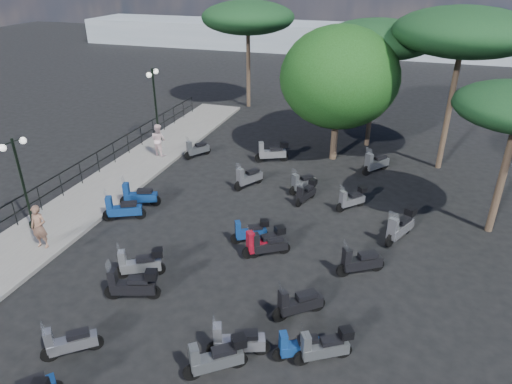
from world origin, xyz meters
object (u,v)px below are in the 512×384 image
(scooter_2, at_px, (140,264))
(scooter_26, at_px, (352,199))
(lamp_post_2, at_px, (155,101))
(pedestrian_far, at_px, (158,140))
(lamp_post_1, at_px, (22,178))
(scooter_14, at_px, (303,183))
(scooter_23, at_px, (324,347))
(scooter_3, at_px, (123,210))
(scooter_7, at_px, (70,343))
(scooter_18, at_px, (265,242))
(scooter_9, at_px, (272,152))
(scooter_5, at_px, (197,149))
(scooter_22, at_px, (299,347))
(pine_1, at_px, (464,32))
(scooter_4, at_px, (139,196))
(scooter_16, at_px, (298,303))
(scooter_12, at_px, (237,342))
(scooter_17, at_px, (268,245))
(scooter_19, at_px, (306,193))
(scooter_8, at_px, (248,178))
(pine_0, at_px, (379,39))
(scooter_1, at_px, (132,285))
(scooter_24, at_px, (360,262))
(woman, at_px, (39,227))
(broadleaf_tree, at_px, (339,78))
(scooter_13, at_px, (251,232))
(scooter_25, at_px, (400,227))
(pine_2, at_px, (248,18))

(scooter_2, height_order, scooter_26, scooter_2)
(lamp_post_2, xyz_separation_m, pedestrian_far, (1.10, -1.92, -1.55))
(lamp_post_1, bearing_deg, scooter_14, 43.95)
(pedestrian_far, distance_m, scooter_23, 16.05)
(scooter_14, bearing_deg, scooter_3, 72.14)
(scooter_7, bearing_deg, scooter_2, -38.48)
(scooter_18, bearing_deg, pedestrian_far, 7.38)
(scooter_7, bearing_deg, scooter_9, -44.46)
(scooter_5, distance_m, scooter_18, 10.05)
(scooter_5, bearing_deg, scooter_22, 158.83)
(scooter_22, xyz_separation_m, pine_1, (4.00, 14.91, 6.33))
(scooter_4, distance_m, scooter_16, 9.46)
(scooter_12, distance_m, scooter_17, 4.84)
(scooter_19, bearing_deg, pine_1, -114.03)
(pedestrian_far, xyz_separation_m, scooter_8, (5.83, -2.03, -0.54))
(scooter_3, xyz_separation_m, pine_0, (8.72, 12.08, 5.47))
(lamp_post_1, distance_m, scooter_22, 12.16)
(lamp_post_1, relative_size, scooter_1, 2.17)
(scooter_5, height_order, scooter_7, scooter_5)
(scooter_2, height_order, scooter_23, scooter_2)
(scooter_9, bearing_deg, scooter_1, 149.86)
(scooter_3, distance_m, scooter_22, 9.98)
(scooter_14, bearing_deg, scooter_16, 137.15)
(scooter_5, bearing_deg, lamp_post_1, 105.64)
(scooter_4, height_order, scooter_24, scooter_4)
(pedestrian_far, relative_size, scooter_17, 1.25)
(scooter_12, xyz_separation_m, scooter_14, (-0.52, 10.29, -0.03))
(woman, xyz_separation_m, scooter_8, (5.51, 7.41, -0.51))
(scooter_23, distance_m, broadleaf_tree, 14.94)
(scooter_12, xyz_separation_m, scooter_22, (1.62, 0.41, -0.06))
(scooter_2, xyz_separation_m, scooter_26, (6.17, 7.03, -0.04))
(scooter_13, height_order, scooter_14, scooter_14)
(lamp_post_1, xyz_separation_m, scooter_18, (9.26, 1.23, -1.77))
(scooter_19, bearing_deg, scooter_12, 110.87)
(scooter_5, bearing_deg, scooter_1, 138.73)
(scooter_13, xyz_separation_m, scooter_18, (0.75, -0.63, 0.06))
(lamp_post_2, height_order, scooter_26, lamp_post_2)
(lamp_post_2, xyz_separation_m, scooter_26, (11.87, -4.62, -2.11))
(scooter_4, height_order, broadleaf_tree, broadleaf_tree)
(scooter_8, distance_m, scooter_25, 7.48)
(lamp_post_1, distance_m, scooter_3, 3.91)
(woman, height_order, pine_2, pine_2)
(scooter_4, xyz_separation_m, scooter_5, (0.02, 5.99, -0.04))
(broadleaf_tree, relative_size, pine_1, 0.88)
(scooter_7, height_order, scooter_18, scooter_18)
(scooter_14, xyz_separation_m, scooter_19, (0.37, -0.94, 0.01))
(scooter_18, height_order, scooter_25, scooter_25)
(scooter_7, height_order, scooter_24, scooter_24)
(scooter_17, xyz_separation_m, scooter_25, (4.49, 2.62, 0.12))
(lamp_post_2, xyz_separation_m, scooter_19, (9.86, -4.60, -2.12))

